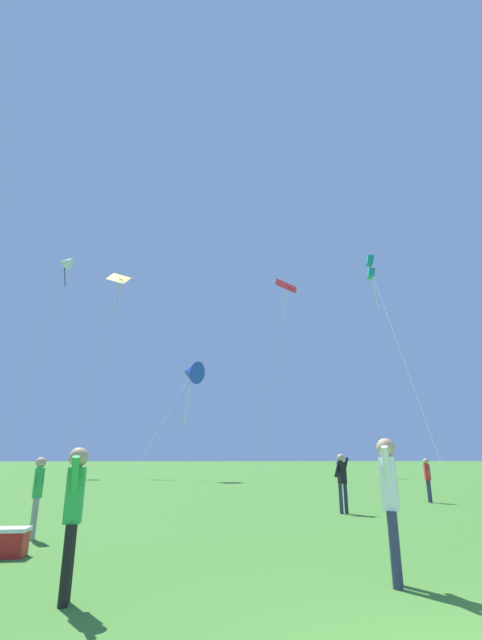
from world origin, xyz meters
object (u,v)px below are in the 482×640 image
kite_red_high (286,293)px  person_in_red_shirt (342,477)px  kite_blue_delta (191,372)px  picnic_cooler (8,542)px  person_child_small (38,489)px  kite_yellow_diamond (118,287)px  person_with_spool (390,494)px  kite_teal_box (371,269)px  person_foreground_watcher (427,476)px  kite_white_distant (65,263)px  person_in_blue_jacket (74,507)px

kite_red_high → person_in_red_shirt: (-5.08, -29.85, -17.07)m
kite_blue_delta → picnic_cooler: bearing=-96.2°
person_child_small → kite_blue_delta: bearing=83.1°
kite_yellow_diamond → person_with_spool: size_ratio=11.22×
kite_yellow_diamond → kite_teal_box: size_ratio=1.26×
kite_yellow_diamond → person_in_red_shirt: (12.31, -30.58, -17.29)m
kite_teal_box → person_foreground_watcher: kite_teal_box is taller
person_in_red_shirt → picnic_cooler: (-7.38, -5.06, -0.77)m
person_child_small → picnic_cooler: bearing=-85.2°
kite_white_distant → kite_teal_box: (26.93, -16.64, -6.58)m
kite_teal_box → picnic_cooler: kite_teal_box is taller
kite_white_distant → kite_teal_box: size_ratio=1.40×
kite_white_distant → person_child_small: 42.90m
kite_teal_box → person_in_red_shirt: size_ratio=9.73×
kite_blue_delta → person_with_spool: (2.71, -28.40, -6.75)m
kite_blue_delta → person_in_red_shirt: kite_blue_delta is taller
kite_blue_delta → person_foreground_watcher: size_ratio=6.02×
person_foreground_watcher → person_in_red_shirt: 5.05m
kite_red_high → person_with_spool: 41.55m
kite_teal_box → person_child_small: kite_teal_box is taller
kite_teal_box → person_in_blue_jacket: kite_teal_box is taller
kite_white_distant → kite_teal_box: bearing=-31.7°
kite_blue_delta → person_child_small: size_ratio=5.88×
kite_teal_box → person_in_red_shirt: 22.88m
person_in_blue_jacket → picnic_cooler: person_in_blue_jacket is taller
kite_yellow_diamond → person_in_red_shirt: bearing=-68.1°
picnic_cooler → person_foreground_watcher: bearing=34.5°
kite_blue_delta → kite_yellow_diamond: size_ratio=0.45×
kite_red_high → person_foreground_watcher: 31.98m
kite_white_distant → person_with_spool: size_ratio=12.47×
kite_blue_delta → person_with_spool: size_ratio=5.07×
person_foreground_watcher → picnic_cooler: 14.02m
person_in_blue_jacket → kite_teal_box: bearing=58.8°
kite_blue_delta → kite_red_high: (9.64, 8.89, 10.22)m
kite_yellow_diamond → person_in_blue_jacket: (6.50, -38.28, -17.28)m
kite_teal_box → kite_red_high: bearing=103.9°
kite_blue_delta → kite_teal_box: (13.08, -4.99, 7.15)m
kite_red_high → person_foreground_watcher: (-0.92, -26.98, -17.15)m
kite_blue_delta → person_child_small: bearing=-96.9°
kite_white_distant → person_with_spool: kite_white_distant is taller
person_foreground_watcher → person_child_small: person_child_small is taller
kite_blue_delta → person_with_spool: 29.32m
kite_red_high → person_in_blue_jacket: 42.66m
kite_white_distant → person_in_red_shirt: size_ratio=13.61×
person_with_spool → person_in_blue_jacket: (-3.96, -0.26, -0.08)m
person_foreground_watcher → kite_teal_box: bearing=71.6°
person_child_small → person_in_blue_jacket: bearing=-68.3°
person_child_small → person_in_red_shirt: bearing=24.3°
person_foreground_watcher → person_with_spool: 11.93m
person_in_red_shirt → person_foreground_watcher: bearing=34.5°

